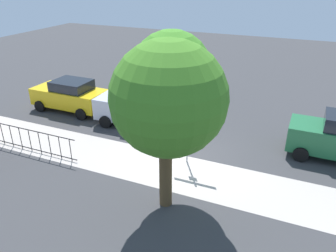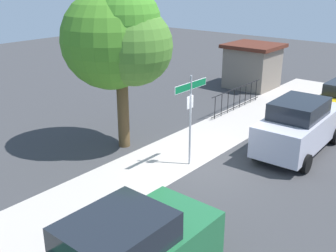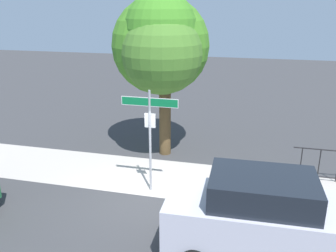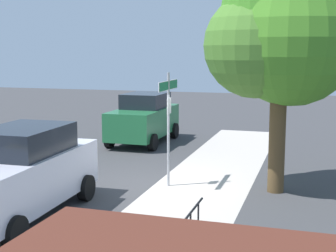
% 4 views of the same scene
% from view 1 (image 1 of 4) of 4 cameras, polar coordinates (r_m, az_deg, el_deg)
% --- Properties ---
extents(ground_plane, '(60.00, 60.00, 0.00)m').
position_cam_1_polar(ground_plane, '(14.36, 3.13, -5.20)').
color(ground_plane, '#38383A').
extents(sidewalk_strip, '(24.00, 2.60, 0.00)m').
position_cam_1_polar(sidewalk_strip, '(14.08, -6.45, -5.99)').
color(sidewalk_strip, '#AFA59D').
rests_on(sidewalk_strip, ground_plane).
extents(street_sign, '(1.65, 0.07, 3.09)m').
position_cam_1_polar(street_sign, '(12.98, 3.50, 2.12)').
color(street_sign, '#9EA0A5').
rests_on(street_sign, ground_plane).
extents(shade_tree, '(3.44, 3.91, 5.79)m').
position_cam_1_polar(shade_tree, '(9.79, 0.50, 5.56)').
color(shade_tree, brown).
rests_on(shade_tree, ground_plane).
extents(car_silver, '(4.59, 2.05, 1.99)m').
position_cam_1_polar(car_silver, '(16.72, -4.66, 3.15)').
color(car_silver, '#B9B8C8').
rests_on(car_silver, ground_plane).
extents(car_yellow, '(4.21, 2.03, 1.77)m').
position_cam_1_polar(car_yellow, '(19.47, -16.52, 5.12)').
color(car_yellow, gold).
rests_on(car_yellow, ground_plane).
extents(iron_fence, '(4.37, 0.04, 1.07)m').
position_cam_1_polar(iron_fence, '(15.48, -21.97, -2.41)').
color(iron_fence, black).
rests_on(iron_fence, ground_plane).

